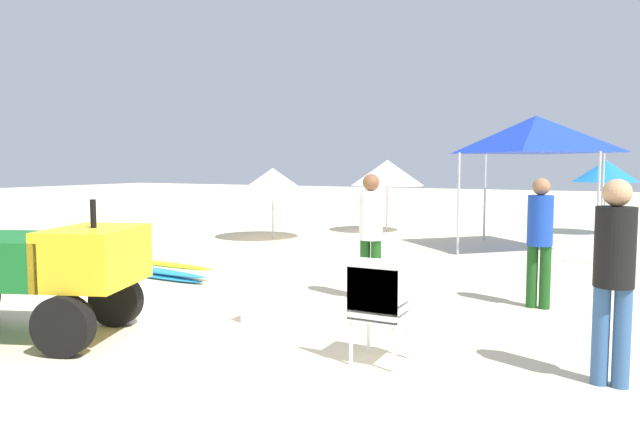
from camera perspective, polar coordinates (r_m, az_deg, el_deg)
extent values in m
plane|color=beige|center=(6.93, -11.94, -10.91)|extent=(80.00, 80.00, 0.00)
cube|color=gold|center=(6.60, -21.15, -3.91)|extent=(1.13, 1.31, 0.60)
cylinder|color=black|center=(6.55, -21.27, -0.01)|extent=(0.08, 0.08, 0.30)
cylinder|color=black|center=(7.21, -19.29, -7.98)|extent=(0.63, 0.38, 0.60)
cylinder|color=black|center=(6.27, -23.79, -10.03)|extent=(0.63, 0.38, 0.60)
cube|color=white|center=(5.60, 5.94, -9.93)|extent=(0.48, 0.48, 0.04)
cube|color=white|center=(5.36, 5.09, -8.41)|extent=(0.48, 0.04, 0.40)
cube|color=white|center=(5.58, 5.94, -9.04)|extent=(0.48, 0.48, 0.04)
cube|color=white|center=(5.34, 5.09, -7.47)|extent=(0.48, 0.04, 0.40)
cube|color=white|center=(5.56, 5.95, -8.14)|extent=(0.48, 0.48, 0.04)
cube|color=white|center=(5.32, 5.10, -6.52)|extent=(0.48, 0.04, 0.40)
cylinder|color=white|center=(5.79, 8.67, -11.85)|extent=(0.04, 0.04, 0.42)
cylinder|color=white|center=(5.93, 4.74, -11.40)|extent=(0.04, 0.04, 0.42)
cylinder|color=white|center=(5.41, 7.21, -13.03)|extent=(0.04, 0.04, 0.42)
cylinder|color=white|center=(5.56, 3.04, -12.50)|extent=(0.04, 0.04, 0.42)
ellipsoid|color=#268CCC|center=(10.15, -16.21, -5.74)|extent=(2.40, 0.53, 0.08)
ellipsoid|color=#268CCC|center=(10.08, -15.98, -5.35)|extent=(2.42, 0.49, 0.08)
ellipsoid|color=yellow|center=(10.15, -15.05, -4.80)|extent=(2.14, 0.36, 0.08)
cylinder|color=#33598C|center=(5.56, 25.71, -10.67)|extent=(0.14, 0.14, 0.85)
cylinder|color=#33598C|center=(5.56, 27.39, -10.73)|extent=(0.14, 0.14, 0.85)
cylinder|color=black|center=(5.42, 26.85, -2.94)|extent=(0.32, 0.32, 0.67)
sphere|color=tan|center=(5.38, 27.03, 1.82)|extent=(0.23, 0.23, 0.23)
cylinder|color=#194C19|center=(8.08, 4.42, -5.50)|extent=(0.14, 0.14, 0.84)
cylinder|color=#194C19|center=(8.02, 5.48, -5.59)|extent=(0.14, 0.14, 0.84)
cylinder|color=white|center=(7.95, 4.99, -0.18)|extent=(0.32, 0.32, 0.67)
sphere|color=brown|center=(7.92, 5.01, 3.04)|extent=(0.23, 0.23, 0.23)
cylinder|color=#194C19|center=(8.13, 20.00, -5.78)|extent=(0.14, 0.14, 0.82)
cylinder|color=#194C19|center=(8.12, 21.12, -5.84)|extent=(0.14, 0.14, 0.82)
cylinder|color=#193FB2|center=(8.03, 20.71, -0.64)|extent=(0.32, 0.32, 0.65)
sphere|color=#9E6B47|center=(8.00, 20.80, 2.47)|extent=(0.22, 0.22, 0.22)
cylinder|color=#B2B2B7|center=(12.34, 13.37, 0.91)|extent=(0.05, 0.05, 2.11)
cylinder|color=#B2B2B7|center=(11.98, 25.51, 0.46)|extent=(0.05, 0.05, 2.11)
cylinder|color=#B2B2B7|center=(14.87, 15.79, 1.50)|extent=(0.05, 0.05, 2.11)
cylinder|color=#B2B2B7|center=(14.58, 25.85, 1.14)|extent=(0.05, 0.05, 2.11)
pyramid|color=#1938BF|center=(13.37, 20.31, 7.26)|extent=(2.60, 2.60, 0.79)
cylinder|color=beige|center=(17.29, 26.05, 1.41)|extent=(0.04, 0.04, 1.98)
cone|color=blue|center=(17.27, 26.13, 3.74)|extent=(1.64, 1.64, 0.57)
cylinder|color=beige|center=(14.76, -4.64, 0.99)|extent=(0.04, 0.04, 1.78)
cone|color=white|center=(14.73, -4.65, 2.96)|extent=(2.19, 2.19, 0.77)
cylinder|color=beige|center=(16.22, 6.57, 1.69)|extent=(0.04, 0.04, 1.99)
cone|color=white|center=(16.20, 6.59, 3.97)|extent=(2.00, 2.00, 0.70)
cube|color=white|center=(7.02, -5.23, -9.14)|extent=(0.47, 0.39, 0.35)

